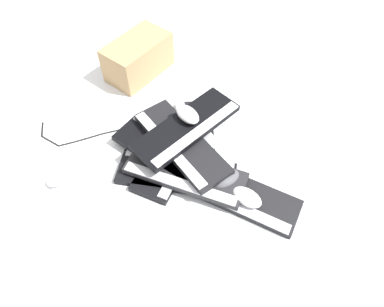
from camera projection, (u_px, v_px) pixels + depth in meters
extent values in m
plane|color=white|center=(185.00, 164.00, 1.32)|extent=(3.20, 3.20, 0.00)
cube|color=black|center=(173.00, 152.00, 1.34)|extent=(0.16, 0.44, 0.02)
cube|color=#B2B5BA|center=(186.00, 154.00, 1.31)|extent=(0.04, 0.42, 0.01)
cube|color=black|center=(177.00, 174.00, 1.28)|extent=(0.46, 0.25, 0.02)
cube|color=#B2B5BA|center=(179.00, 159.00, 1.30)|extent=(0.41, 0.14, 0.01)
cube|color=black|center=(238.00, 194.00, 1.23)|extent=(0.45, 0.18, 0.02)
cube|color=silver|center=(232.00, 204.00, 1.19)|extent=(0.42, 0.07, 0.01)
cube|color=black|center=(195.00, 142.00, 1.37)|extent=(0.32, 0.46, 0.02)
cube|color=#B2B5BA|center=(181.00, 140.00, 1.35)|extent=(0.21, 0.39, 0.01)
cube|color=black|center=(168.00, 151.00, 1.30)|extent=(0.46, 0.24, 0.02)
cube|color=silver|center=(177.00, 139.00, 1.32)|extent=(0.42, 0.13, 0.01)
cube|color=#232326|center=(186.00, 173.00, 1.24)|extent=(0.45, 0.17, 0.02)
cube|color=silver|center=(180.00, 183.00, 1.20)|extent=(0.42, 0.05, 0.01)
cube|color=black|center=(182.00, 143.00, 1.29)|extent=(0.46, 0.35, 0.02)
cube|color=silver|center=(169.00, 148.00, 1.26)|extent=(0.38, 0.24, 0.01)
cube|color=black|center=(187.00, 127.00, 1.30)|extent=(0.31, 0.46, 0.02)
cube|color=silver|center=(197.00, 132.00, 1.26)|extent=(0.20, 0.40, 0.01)
ellipsoid|color=silver|center=(188.00, 114.00, 1.29)|extent=(0.13, 0.11, 0.04)
ellipsoid|color=#B7B7BC|center=(207.00, 140.00, 1.33)|extent=(0.12, 0.13, 0.04)
ellipsoid|color=silver|center=(247.00, 197.00, 1.18)|extent=(0.12, 0.09, 0.04)
ellipsoid|color=#4C4C51|center=(226.00, 179.00, 1.22)|extent=(0.12, 0.13, 0.04)
ellipsoid|color=silver|center=(60.00, 176.00, 1.27)|extent=(0.09, 0.12, 0.04)
cylinder|color=black|center=(133.00, 124.00, 1.44)|extent=(0.07, 0.09, 0.01)
cylinder|color=black|center=(112.00, 131.00, 1.41)|extent=(0.06, 0.05, 0.01)
cylinder|color=black|center=(89.00, 137.00, 1.39)|extent=(0.09, 0.09, 0.01)
cylinder|color=black|center=(67.00, 143.00, 1.38)|extent=(0.05, 0.05, 0.01)
cylinder|color=black|center=(50.00, 141.00, 1.38)|extent=(0.10, 0.02, 0.01)
cylinder|color=black|center=(42.00, 129.00, 1.42)|extent=(0.05, 0.07, 0.01)
sphere|color=black|center=(144.00, 119.00, 1.45)|extent=(0.01, 0.01, 0.01)
sphere|color=black|center=(121.00, 129.00, 1.42)|extent=(0.01, 0.01, 0.01)
sphere|color=black|center=(103.00, 133.00, 1.41)|extent=(0.01, 0.01, 0.01)
sphere|color=black|center=(75.00, 141.00, 1.38)|extent=(0.01, 0.01, 0.01)
sphere|color=black|center=(58.00, 145.00, 1.37)|extent=(0.01, 0.01, 0.01)
sphere|color=black|center=(41.00, 136.00, 1.40)|extent=(0.01, 0.01, 0.01)
sphere|color=black|center=(42.00, 122.00, 1.44)|extent=(0.01, 0.01, 0.01)
cube|color=tan|center=(138.00, 57.00, 1.57)|extent=(0.25, 0.34, 0.17)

